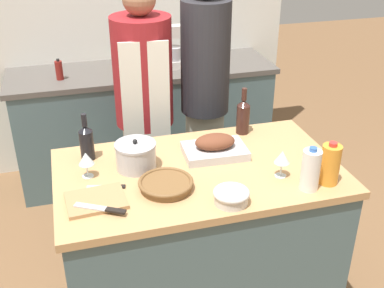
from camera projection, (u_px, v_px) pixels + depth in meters
name	position (u px, v px, depth m)	size (l,w,h in m)	color
kitchen_island	(198.00, 241.00, 2.62)	(1.42, 0.83, 0.91)	#4C666B
back_counter	(145.00, 122.00, 3.95)	(2.06, 0.60, 0.93)	#4C666B
back_wall	(132.00, 13.00, 3.87)	(2.56, 0.10, 2.55)	silver
roasting_pan	(215.00, 147.00, 2.52)	(0.34, 0.24, 0.12)	#BCBCC1
wicker_basket	(166.00, 184.00, 2.24)	(0.26, 0.26, 0.05)	brown
cutting_board	(96.00, 200.00, 2.15)	(0.27, 0.22, 0.02)	#AD7F51
stock_pot	(136.00, 156.00, 2.39)	(0.21, 0.21, 0.16)	#B7B7BC
mixing_bowl	(231.00, 196.00, 2.14)	(0.16, 0.16, 0.06)	beige
juice_jug	(330.00, 164.00, 2.25)	(0.09, 0.09, 0.22)	orange
milk_jug	(311.00, 170.00, 2.21)	(0.09, 0.09, 0.22)	white
wine_bottle_green	(243.00, 116.00, 2.73)	(0.07, 0.07, 0.27)	#381E19
wine_bottle_dark	(87.00, 142.00, 2.46)	(0.07, 0.07, 0.25)	black
wine_glass_left	(282.00, 158.00, 2.30)	(0.08, 0.08, 0.14)	silver
wine_glass_right	(86.00, 159.00, 2.30)	(0.08, 0.08, 0.13)	silver
knife_chef	(102.00, 208.00, 2.08)	(0.22, 0.14, 0.01)	#B7B7BC
knife_paring	(107.00, 187.00, 2.26)	(0.18, 0.07, 0.01)	#B7B7BC
stand_mixer	(177.00, 50.00, 3.71)	(0.18, 0.14, 0.33)	silver
condiment_bottle_tall	(59.00, 70.00, 3.48)	(0.05, 0.05, 0.16)	maroon
condiment_bottle_short	(124.00, 68.00, 3.57)	(0.06, 0.06, 0.13)	#B28E2D
condiment_bottle_extra	(118.00, 58.00, 3.72)	(0.05, 0.05, 0.17)	#B28E2D
person_cook_aproned	(144.00, 105.00, 3.07)	(0.37, 0.38, 1.70)	beige
person_cook_guest	(205.00, 90.00, 3.13)	(0.31, 0.31, 1.78)	beige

